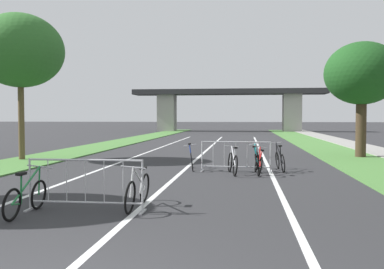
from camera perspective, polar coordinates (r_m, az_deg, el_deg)
grass_verge_left at (r=30.14m, az=-10.15°, el=-1.15°), size 2.79×61.25×0.05m
grass_verge_right at (r=29.15m, az=16.54°, el=-1.33°), size 2.79×61.25×0.05m
sidewalk_path_right at (r=29.64m, az=21.13°, el=-1.31°), size 2.01×61.25×0.08m
lane_stripe_center at (r=21.55m, az=1.53°, el=-2.58°), size 0.14×35.43×0.01m
lane_stripe_right_lane at (r=21.47m, az=9.54°, el=-2.64°), size 0.14×35.43×0.01m
lane_stripe_left_lane at (r=22.05m, az=-6.27°, el=-2.48°), size 0.14×35.43×0.01m
overpass_bridge at (r=54.35m, az=4.98°, el=4.47°), size 24.72×3.54×5.43m
tree_left_oak_mid at (r=19.70m, az=-22.42°, el=10.51°), size 3.72×3.72×6.31m
tree_right_maple_mid at (r=20.75m, az=22.18°, el=7.63°), size 3.36×3.36×5.31m
crowd_barrier_nearest at (r=8.64m, az=-14.37°, el=-6.75°), size 2.39×0.46×1.05m
crowd_barrier_second at (r=14.33m, az=6.00°, el=-3.05°), size 2.40×0.54×1.05m
bicycle_red_0 at (r=13.90m, az=9.09°, el=-3.93°), size 0.45×1.68×0.92m
bicycle_green_1 at (r=8.69m, az=-21.70°, el=-7.96°), size 0.53×1.60×0.92m
bicycle_black_2 at (r=14.98m, az=11.92°, el=-3.45°), size 0.46×1.69×0.98m
bicycle_white_3 at (r=8.75m, az=-7.37°, el=-7.61°), size 0.50×1.74×0.94m
bicycle_blue_4 at (r=14.94m, az=-0.08°, el=-3.38°), size 0.56×1.71×0.97m
bicycle_silver_5 at (r=13.83m, az=5.58°, el=-3.87°), size 0.49×1.71×0.92m
bicycle_teal_6 at (r=14.76m, az=8.94°, el=-3.52°), size 0.46×1.69×0.97m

